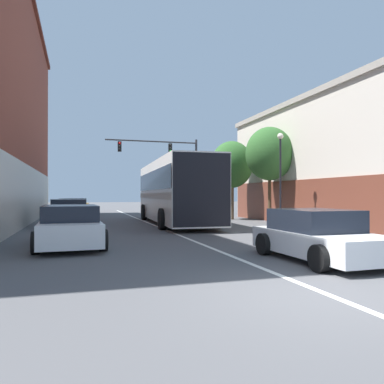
# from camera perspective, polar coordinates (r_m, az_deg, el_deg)

# --- Properties ---
(ground_plane) EXTENTS (160.00, 160.00, 0.00)m
(ground_plane) POSITION_cam_1_polar(r_m,az_deg,el_deg) (6.69, 19.88, -14.45)
(ground_plane) COLOR #4C4C4F
(lane_center_line) EXTENTS (0.14, 40.66, 0.01)m
(lane_center_line) POSITION_cam_1_polar(r_m,az_deg,el_deg) (19.98, -5.68, -5.09)
(lane_center_line) COLOR silver
(lane_center_line) RESTS_ON ground_plane
(building_right_storefront) EXTENTS (7.28, 19.21, 6.95)m
(building_right_storefront) POSITION_cam_1_polar(r_m,az_deg,el_deg) (22.07, 25.54, 4.71)
(building_right_storefront) COLOR beige
(building_right_storefront) RESTS_ON ground_plane
(bus) EXTENTS (3.32, 11.79, 3.46)m
(bus) POSITION_cam_1_polar(r_m,az_deg,el_deg) (21.21, -2.67, 0.41)
(bus) COLOR silver
(bus) RESTS_ON ground_plane
(hatchback_foreground) EXTENTS (2.05, 3.89, 1.26)m
(hatchback_foreground) POSITION_cam_1_polar(r_m,az_deg,el_deg) (9.87, 18.69, -6.39)
(hatchback_foreground) COLOR silver
(hatchback_foreground) RESTS_ON ground_plane
(parked_car_left_near) EXTENTS (2.14, 4.59, 1.30)m
(parked_car_left_near) POSITION_cam_1_polar(r_m,az_deg,el_deg) (12.44, -18.11, -5.01)
(parked_car_left_near) COLOR silver
(parked_car_left_near) RESTS_ON ground_plane
(parked_car_left_mid) EXTENTS (2.36, 4.62, 1.40)m
(parked_car_left_mid) POSITION_cam_1_polar(r_m,az_deg,el_deg) (20.70, -18.47, -3.06)
(parked_car_left_mid) COLOR silver
(parked_car_left_mid) RESTS_ON ground_plane
(parked_car_left_far) EXTENTS (2.35, 4.32, 1.36)m
(parked_car_left_far) POSITION_cam_1_polar(r_m,az_deg,el_deg) (29.34, -18.01, -2.31)
(parked_car_left_far) COLOR black
(parked_car_left_far) RESTS_ON ground_plane
(parked_car_left_distant) EXTENTS (2.48, 4.52, 1.33)m
(parked_car_left_distant) POSITION_cam_1_polar(r_m,az_deg,el_deg) (35.07, -17.28, -2.03)
(parked_car_left_distant) COLOR orange
(parked_car_left_distant) RESTS_ON ground_plane
(traffic_signal_gantry) EXTENTS (7.56, 0.36, 6.26)m
(traffic_signal_gantry) POSITION_cam_1_polar(r_m,az_deg,el_deg) (30.84, -3.33, 4.97)
(traffic_signal_gantry) COLOR #333338
(traffic_signal_gantry) RESTS_ON ground_plane
(street_lamp) EXTENTS (0.29, 0.29, 4.67)m
(street_lamp) POSITION_cam_1_polar(r_m,az_deg,el_deg) (18.95, 13.33, 2.44)
(street_lamp) COLOR black
(street_lamp) RESTS_ON ground_plane
(street_tree_near) EXTENTS (2.80, 2.52, 5.53)m
(street_tree_near) POSITION_cam_1_polar(r_m,az_deg,el_deg) (22.03, 11.74, 5.71)
(street_tree_near) COLOR #4C3823
(street_tree_near) RESTS_ON ground_plane
(street_tree_far) EXTENTS (2.83, 2.54, 5.20)m
(street_tree_far) POSITION_cam_1_polar(r_m,az_deg,el_deg) (25.00, 6.10, 4.15)
(street_tree_far) COLOR brown
(street_tree_far) RESTS_ON ground_plane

